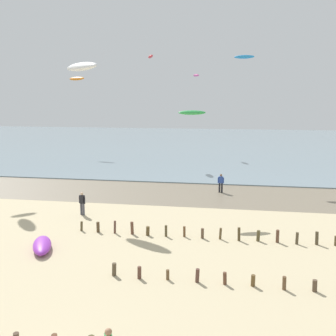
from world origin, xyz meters
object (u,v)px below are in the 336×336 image
Objects in this scene: person_by_waterline at (221,183)px; kite_aloft_10 at (192,113)px; grounded_kite at (42,245)px; kite_aloft_8 at (196,75)px; person_mid_beach at (82,203)px; kite_aloft_2 at (244,57)px; kite_aloft_7 at (82,67)px; kite_aloft_0 at (77,79)px; kite_aloft_12 at (151,57)px.

person_by_waterline is 0.82× the size of kite_aloft_10.
grounded_kite is 41.21m from kite_aloft_8.
person_mid_beach is 22.64m from kite_aloft_2.
grounded_kite is (-9.55, -14.97, -0.64)m from person_by_waterline.
person_by_waterline is 13.77m from kite_aloft_2.
kite_aloft_7 reaches higher than kite_aloft_10.
kite_aloft_0 is 1.30× the size of kite_aloft_2.
kite_aloft_10 is (7.39, 9.79, 7.07)m from grounded_kite.
grounded_kite is 14.16m from kite_aloft_10.
kite_aloft_10 is at bearing 162.66° from kite_aloft_8.
kite_aloft_0 is 29.88m from kite_aloft_7.
kite_aloft_12 reaches higher than person_mid_beach.
grounded_kite is 14.02m from kite_aloft_7.
kite_aloft_0 reaches higher than kite_aloft_10.
kite_aloft_12 is at bearing -6.23° from kite_aloft_0.
kite_aloft_0 is at bearing -22.61° from kite_aloft_2.
kite_aloft_2 is (1.91, 7.05, 11.67)m from person_by_waterline.
kite_aloft_0 is at bearing 112.59° from person_mid_beach.
kite_aloft_2 is 17.89m from kite_aloft_7.
kite_aloft_12 reaches higher than kite_aloft_0.
kite_aloft_12 is (0.61, 22.44, 3.10)m from kite_aloft_7.
kite_aloft_0 is 33.87m from kite_aloft_10.
person_by_waterline is at bearing -58.52° from grounded_kite.
kite_aloft_8 is at bearing -33.27° from grounded_kite.
kite_aloft_2 reaches higher than kite_aloft_10.
kite_aloft_7 is at bearing -51.05° from kite_aloft_0.
kite_aloft_7 is 1.70× the size of kite_aloft_8.
kite_aloft_2 is 13.91m from kite_aloft_10.
kite_aloft_12 reaches higher than kite_aloft_7.
kite_aloft_0 reaches higher than grounded_kite.
kite_aloft_8 reaches higher than person_mid_beach.
kite_aloft_2 is 0.99× the size of kite_aloft_10.
kite_aloft_8 is 0.97× the size of kite_aloft_10.
grounded_kite is 40.42m from kite_aloft_0.
kite_aloft_0 is 1.27× the size of kite_aloft_12.
person_by_waterline is 27.00m from kite_aloft_8.
kite_aloft_12 is (12.45, -4.99, 2.47)m from kite_aloft_0.
kite_aloft_0 is 0.78× the size of kite_aloft_7.
kite_aloft_10 is (20.17, -26.91, -4.04)m from kite_aloft_0.
kite_aloft_12 reaches higher than kite_aloft_8.
kite_aloft_0 is 1.28× the size of kite_aloft_10.
kite_aloft_12 is (-7.73, 21.92, 6.51)m from kite_aloft_10.
kite_aloft_7 is at bearing -20.10° from grounded_kite.
grounded_kite is at bearing -55.17° from kite_aloft_0.
kite_aloft_8 is at bearing 23.71° from kite_aloft_0.
kite_aloft_2 is 15.32m from kite_aloft_12.
person_mid_beach is 34.30m from kite_aloft_0.
person_by_waterline is at bearing -28.60° from kite_aloft_0.
person_mid_beach is 28.30m from kite_aloft_12.
kite_aloft_8 reaches higher than grounded_kite.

